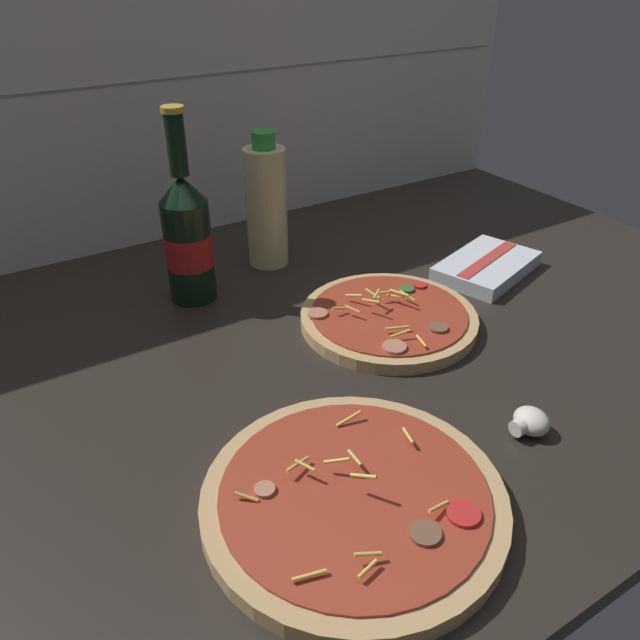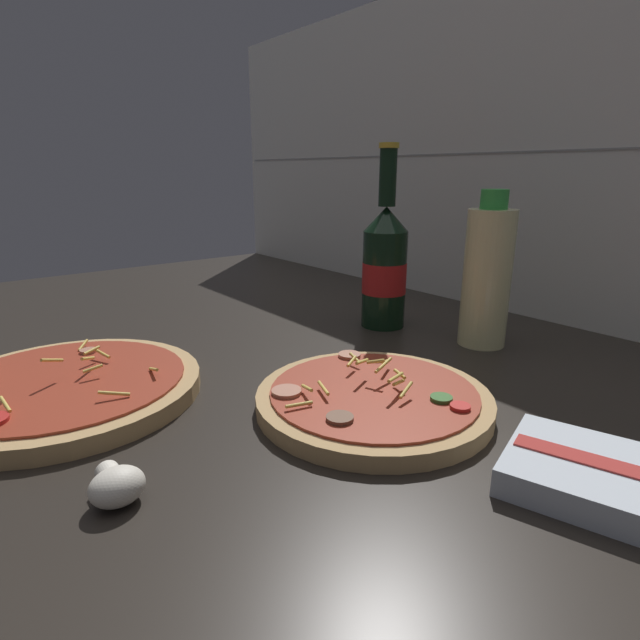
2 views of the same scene
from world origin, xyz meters
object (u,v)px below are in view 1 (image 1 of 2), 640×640
object	(u,v)px
pizza_far	(389,318)
dish_towel	(487,266)
pizza_near	(354,499)
beer_bottle	(187,236)
oil_bottle	(266,205)
mushroom_left	(530,422)

from	to	relation	value
pizza_far	dish_towel	world-z (taller)	pizza_far
pizza_near	beer_bottle	distance (cm)	48.34
pizza_far	pizza_near	bearing A→B (deg)	-132.92
beer_bottle	oil_bottle	size ratio (longest dim) A/B	1.29
oil_bottle	mushroom_left	xyz separation A→B (cm)	(4.20, -53.56, -8.68)
mushroom_left	beer_bottle	bearing A→B (deg)	111.98
beer_bottle	mushroom_left	xyz separation A→B (cm)	(19.70, -48.83, -8.59)
pizza_far	beer_bottle	size ratio (longest dim) A/B	0.88
pizza_near	pizza_far	size ratio (longest dim) A/B	1.17
beer_bottle	dish_towel	world-z (taller)	beer_bottle
pizza_near	dish_towel	world-z (taller)	pizza_near
dish_towel	pizza_near	bearing A→B (deg)	-147.85
oil_bottle	dish_towel	bearing A→B (deg)	-38.67
beer_bottle	dish_towel	size ratio (longest dim) A/B	1.41
beer_bottle	oil_bottle	bearing A→B (deg)	16.98
pizza_near	oil_bottle	xyz separation A→B (cm)	(18.47, 52.14, 9.06)
pizza_near	dish_towel	bearing A→B (deg)	32.15
mushroom_left	pizza_near	bearing A→B (deg)	176.41
pizza_near	beer_bottle	bearing A→B (deg)	86.43
pizza_near	pizza_far	bearing A→B (deg)	47.08
beer_bottle	mushroom_left	distance (cm)	53.35
pizza_near	mushroom_left	xyz separation A→B (cm)	(22.66, -1.42, 0.38)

